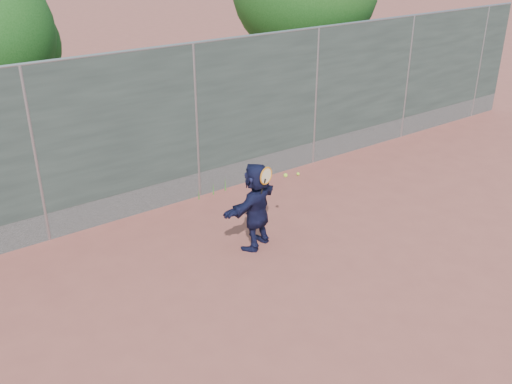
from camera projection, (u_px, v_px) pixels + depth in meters
ground at (317, 273)px, 8.83m from camera, size 80.00×80.00×0.00m
player at (256, 206)px, 9.29m from camera, size 1.44×0.93×1.48m
ball_ground at (298, 174)px, 12.30m from camera, size 0.07×0.07×0.07m
fence at (196, 119)px, 10.72m from camera, size 20.00×0.06×3.03m
swing_action at (268, 177)px, 8.96m from camera, size 0.60×0.14×0.51m
weed_clump at (215, 188)px, 11.40m from camera, size 0.68×0.07×0.30m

